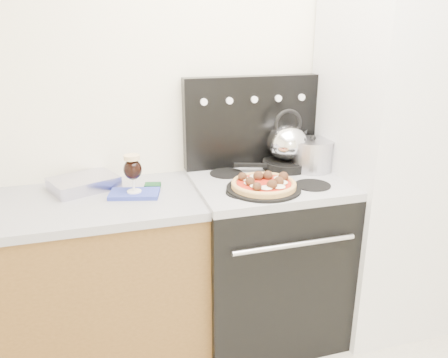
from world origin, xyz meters
name	(u,v)px	position (x,y,z in m)	size (l,w,h in m)	color
room_shell	(354,172)	(0.00, 0.29, 1.25)	(3.52, 3.01, 2.52)	beige
base_cabinet	(55,292)	(-1.02, 1.20, 0.43)	(1.45, 0.60, 0.86)	brown
countertop	(42,208)	(-1.02, 1.20, 0.88)	(1.48, 0.63, 0.04)	#9C9DA4
stove_body	(265,261)	(0.08, 1.18, 0.44)	(0.76, 0.65, 0.88)	black
cooktop	(268,183)	(0.08, 1.18, 0.90)	(0.76, 0.65, 0.04)	#ADADB2
backguard	(251,122)	(0.08, 1.45, 1.17)	(0.76, 0.08, 0.50)	black
fridge	(387,164)	(0.78, 1.15, 0.95)	(0.64, 0.68, 1.90)	silver
foil_sheet	(84,183)	(-0.84, 1.36, 0.93)	(0.31, 0.23, 0.06)	silver
oven_mitt	(134,194)	(-0.60, 1.19, 0.91)	(0.23, 0.14, 0.02)	#303EAE
beer_glass	(133,173)	(-0.60, 1.19, 1.01)	(0.09, 0.09, 0.19)	black
pizza_pan	(264,188)	(0.00, 1.04, 0.93)	(0.36, 0.36, 0.01)	black
pizza	(264,183)	(0.00, 1.04, 0.95)	(0.31, 0.31, 0.04)	tan
skillet	(286,164)	(0.25, 1.32, 0.94)	(0.26, 0.26, 0.05)	black
tea_kettle	(287,140)	(0.25, 1.32, 1.09)	(0.22, 0.22, 0.24)	silver
stock_pot	(312,156)	(0.37, 1.26, 1.00)	(0.22, 0.22, 0.16)	#B1B0B9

